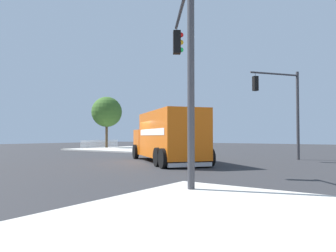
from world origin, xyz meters
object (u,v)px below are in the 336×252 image
traffic_light_secondary (283,102)px  pedestrian_crossing (151,140)px  delivery_truck (167,136)px  shade_tree_near (107,112)px  pedestrian_near_corner (138,141)px  traffic_light_primary (185,54)px

traffic_light_secondary → pedestrian_crossing: 21.04m
delivery_truck → shade_tree_near: size_ratio=1.27×
traffic_light_secondary → shade_tree_near: size_ratio=0.93×
delivery_truck → pedestrian_crossing: 20.35m
pedestrian_near_corner → shade_tree_near: 6.71m
pedestrian_crossing → shade_tree_near: (2.76, -5.01, 3.54)m
traffic_light_secondary → pedestrian_near_corner: bearing=-108.9°
traffic_light_primary → traffic_light_secondary: bearing=-178.6°
traffic_light_primary → shade_tree_near: shade_tree_near is taller
pedestrian_crossing → shade_tree_near: 6.73m
delivery_truck → pedestrian_near_corner: bearing=-133.7°
delivery_truck → pedestrian_near_corner: delivery_truck is taller
traffic_light_secondary → pedestrian_near_corner: 19.27m
traffic_light_secondary → shade_tree_near: (-6.62, -23.63, 0.76)m
pedestrian_near_corner → pedestrian_crossing: bearing=-169.4°
delivery_truck → traffic_light_primary: (6.99, 5.62, 2.72)m
pedestrian_near_corner → shade_tree_near: shade_tree_near is taller
traffic_light_secondary → shade_tree_near: 24.55m
traffic_light_primary → pedestrian_near_corner: 26.71m
delivery_truck → traffic_light_primary: bearing=38.8°
pedestrian_crossing → delivery_truck: bearing=40.9°
pedestrian_near_corner → pedestrian_crossing: size_ratio=0.90×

